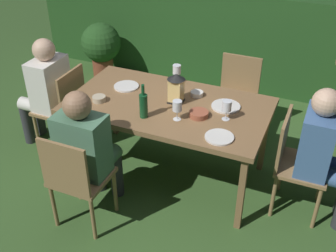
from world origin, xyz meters
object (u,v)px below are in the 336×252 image
object	(u,v)px
dining_table	(168,109)
person_in_cream	(45,88)
chair_side_right_b	(236,95)
bowl_bread	(99,99)
lantern_centerpiece	(176,86)
potted_plant_by_hedge	(101,46)
chair_side_left_a	(76,177)
wine_glass_b	(177,107)
chair_head_near	(64,106)
person_in_green	(88,147)
chair_head_far	(295,160)
plate_a	(226,106)
person_in_blue	(324,150)
plate_b	(219,137)
green_bottle_on_table	(143,105)
wine_glass_c	(227,107)
bowl_salad	(199,114)
plate_c	(126,86)
wine_glass_a	(177,70)
bowl_olives	(197,94)

from	to	relation	value
dining_table	person_in_cream	xyz separation A→B (m)	(-1.30, 0.00, -0.06)
chair_side_right_b	bowl_bread	bearing A→B (deg)	-131.84
lantern_centerpiece	potted_plant_by_hedge	bearing A→B (deg)	138.20
chair_side_left_a	wine_glass_b	size ratio (longest dim) A/B	5.15
chair_head_near	person_in_green	bearing A→B (deg)	-43.21
chair_head_far	plate_a	distance (m)	0.71
dining_table	person_in_blue	distance (m)	1.30
plate_a	potted_plant_by_hedge	size ratio (longest dim) A/B	0.32
chair_side_left_a	plate_b	bearing A→B (deg)	30.23
person_in_cream	green_bottle_on_table	distance (m)	1.25
chair_side_right_b	chair_head_far	distance (m)	1.13
chair_head_far	wine_glass_c	distance (m)	0.70
bowl_salad	wine_glass_b	bearing A→B (deg)	-142.25
wine_glass_b	bowl_bread	distance (m)	0.74
lantern_centerpiece	plate_c	bearing A→B (deg)	171.99
chair_head_far	wine_glass_a	xyz separation A→B (m)	(-1.19, 0.42, 0.39)
wine_glass_b	dining_table	bearing A→B (deg)	129.23
green_bottle_on_table	potted_plant_by_hedge	bearing A→B (deg)	129.86
person_in_cream	plate_a	bearing A→B (deg)	4.52
chair_side_left_a	plate_a	size ratio (longest dim) A/B	3.56
wine_glass_a	plate_a	bearing A→B (deg)	-26.18
lantern_centerpiece	bowl_olives	bearing A→B (deg)	52.97
potted_plant_by_hedge	bowl_bread	bearing A→B (deg)	-58.86
plate_b	bowl_olives	world-z (taller)	bowl_olives
bowl_bread	potted_plant_by_hedge	xyz separation A→B (m)	(-1.05, 1.73, -0.33)
bowl_olives	bowl_salad	bearing A→B (deg)	-67.60
plate_c	bowl_olives	bearing A→B (deg)	8.57
chair_head_near	bowl_salad	xyz separation A→B (m)	(1.42, -0.09, 0.29)
chair_side_left_a	person_in_blue	xyz separation A→B (m)	(1.69, 0.87, 0.15)
wine_glass_a	plate_c	bearing A→B (deg)	-143.50
person_in_blue	potted_plant_by_hedge	xyz separation A→B (m)	(-2.91, 1.55, -0.19)
chair_head_near	green_bottle_on_table	distance (m)	1.11
person_in_cream	wine_glass_a	bearing A→B (deg)	18.91
chair_head_near	potted_plant_by_hedge	bearing A→B (deg)	108.18
plate_b	bowl_olives	size ratio (longest dim) A/B	1.97
chair_head_far	bowl_olives	bearing A→B (deg)	166.06
bowl_salad	lantern_centerpiece	bearing A→B (deg)	150.21
person_in_green	lantern_centerpiece	distance (m)	0.89
plate_c	potted_plant_by_hedge	world-z (taller)	plate_c
bowl_salad	potted_plant_by_hedge	xyz separation A→B (m)	(-1.92, 1.64, -0.33)
chair_side_left_a	person_in_blue	world-z (taller)	person_in_blue
dining_table	wine_glass_c	distance (m)	0.55
green_bottle_on_table	wine_glass_c	world-z (taller)	green_bottle_on_table
chair_side_right_b	person_in_green	xyz separation A→B (m)	(-0.77, -1.55, 0.15)
bowl_salad	bowl_bread	bearing A→B (deg)	-173.53
chair_side_left_a	bowl_salad	xyz separation A→B (m)	(0.70, 0.78, 0.29)
chair_side_right_b	plate_a	bearing A→B (deg)	-83.42
wine_glass_a	potted_plant_by_hedge	bearing A→B (deg)	143.44
chair_head_far	plate_b	world-z (taller)	chair_head_far
chair_side_right_b	plate_c	distance (m)	1.17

